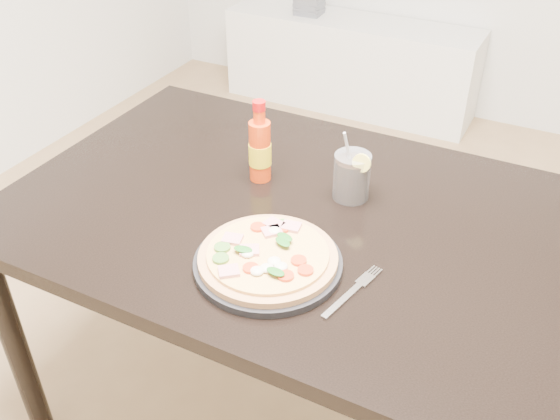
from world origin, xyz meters
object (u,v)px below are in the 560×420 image
at_px(cola_cup, 352,177).
at_px(fork, 354,290).
at_px(dining_table, 303,240).
at_px(plate, 268,263).
at_px(media_console, 350,64).
at_px(hot_sauce_bottle, 260,149).
at_px(pizza, 268,256).

bearing_deg(cola_cup, fork, -66.93).
height_order(dining_table, plate, plate).
bearing_deg(cola_cup, dining_table, -123.39).
xyz_separation_m(dining_table, media_console, (-0.68, 2.07, -0.42)).
relative_size(dining_table, hot_sauce_bottle, 6.62).
bearing_deg(fork, hot_sauce_bottle, 155.00).
bearing_deg(fork, pizza, -164.07).
xyz_separation_m(pizza, fork, (0.19, 0.01, -0.02)).
relative_size(fork, media_console, 0.13).
xyz_separation_m(hot_sauce_bottle, cola_cup, (0.23, 0.03, -0.03)).
height_order(pizza, media_console, pizza).
xyz_separation_m(pizza, hot_sauce_bottle, (-0.18, 0.29, 0.06)).
relative_size(dining_table, plate, 4.54).
bearing_deg(pizza, plate, -7.78).
relative_size(pizza, media_console, 0.21).
xyz_separation_m(dining_table, pizza, (0.02, -0.21, 0.11)).
distance_m(fork, media_console, 2.49).
bearing_deg(hot_sauce_bottle, pizza, -58.94).
height_order(plate, hot_sauce_bottle, hot_sauce_bottle).
bearing_deg(plate, fork, 2.99).
xyz_separation_m(cola_cup, fork, (0.13, -0.31, -0.05)).
bearing_deg(media_console, fork, -68.67).
relative_size(hot_sauce_bottle, media_console, 0.15).
xyz_separation_m(pizza, cola_cup, (0.06, 0.32, 0.03)).
height_order(cola_cup, fork, cola_cup).
bearing_deg(dining_table, media_console, 108.23).
bearing_deg(dining_table, cola_cup, 56.61).
bearing_deg(media_console, hot_sauce_bottle, -75.27).
height_order(pizza, hot_sauce_bottle, hot_sauce_bottle).
relative_size(pizza, cola_cup, 1.63).
relative_size(plate, cola_cup, 1.75).
xyz_separation_m(dining_table, fork, (0.21, -0.20, 0.09)).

